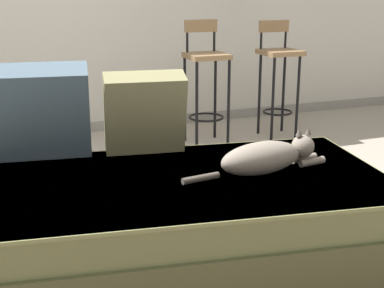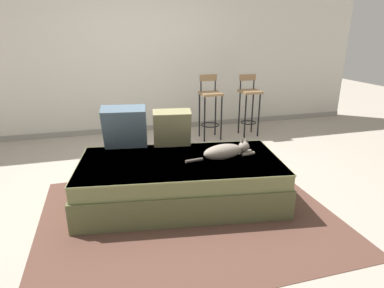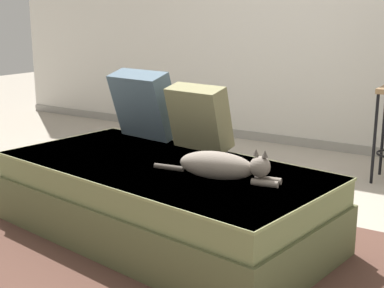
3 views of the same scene
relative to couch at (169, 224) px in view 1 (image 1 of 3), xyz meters
name	(u,v)px [view 1 (image 1 of 3)]	position (x,y,z in m)	size (l,w,h in m)	color
ground_plane	(146,233)	(0.00, 0.40, -0.23)	(16.00, 16.00, 0.00)	#A89E8E
wall_baseboard_trim	(79,128)	(0.00, 2.60, -0.19)	(8.00, 0.02, 0.09)	gray
couch	(169,224)	(0.00, 0.00, 0.00)	(2.14, 1.30, 0.45)	brown
throw_pillow_corner	(42,112)	(-0.49, 0.48, 0.47)	(0.49, 0.36, 0.49)	#4C6070
throw_pillow_middle	(145,113)	(0.01, 0.41, 0.44)	(0.43, 0.30, 0.43)	#847F56
cat	(266,157)	(0.45, -0.08, 0.30)	(0.75, 0.22, 0.19)	gray
bar_stool_near_window	(206,74)	(0.95, 1.89, 0.36)	(0.32, 0.32, 1.02)	black
bar_stool_by_doorway	(279,68)	(1.63, 1.89, 0.37)	(0.32, 0.32, 1.00)	black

